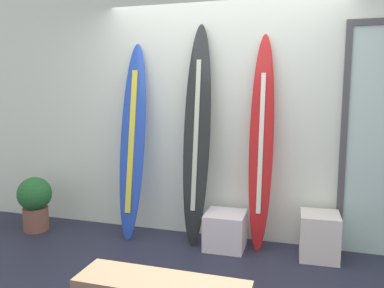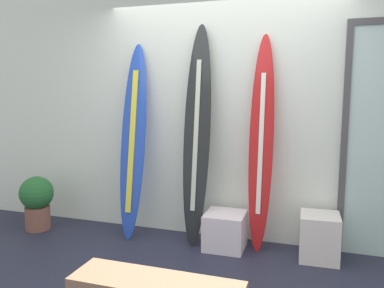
{
  "view_description": "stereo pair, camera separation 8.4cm",
  "coord_description": "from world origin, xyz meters",
  "px_view_note": "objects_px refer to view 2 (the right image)",
  "views": [
    {
      "loc": [
        0.91,
        -2.85,
        1.62
      ],
      "look_at": [
        -0.25,
        0.95,
        1.05
      ],
      "focal_mm": 36.69,
      "sensor_mm": 36.0,
      "label": 1
    },
    {
      "loc": [
        0.99,
        -2.82,
        1.62
      ],
      "look_at": [
        -0.25,
        0.95,
        1.05
      ],
      "focal_mm": 36.69,
      "sensor_mm": 36.0,
      "label": 2
    }
  ],
  "objects_px": {
    "surfboard_charcoal": "(197,136)",
    "display_block_center": "(319,237)",
    "display_block_left": "(225,230)",
    "surfboard_crimson": "(261,144)",
    "surfboard_cobalt": "(133,142)",
    "potted_plant": "(37,200)"
  },
  "relations": [
    {
      "from": "surfboard_charcoal",
      "to": "display_block_center",
      "type": "distance_m",
      "value": 1.54
    },
    {
      "from": "display_block_left",
      "to": "display_block_center",
      "type": "height_order",
      "value": "display_block_center"
    },
    {
      "from": "surfboard_charcoal",
      "to": "surfboard_crimson",
      "type": "bearing_deg",
      "value": 3.38
    },
    {
      "from": "surfboard_cobalt",
      "to": "display_block_left",
      "type": "height_order",
      "value": "surfboard_cobalt"
    },
    {
      "from": "surfboard_charcoal",
      "to": "surfboard_cobalt",
      "type": "bearing_deg",
      "value": -178.1
    },
    {
      "from": "display_block_left",
      "to": "surfboard_charcoal",
      "type": "bearing_deg",
      "value": 166.72
    },
    {
      "from": "surfboard_cobalt",
      "to": "display_block_left",
      "type": "bearing_deg",
      "value": -2.94
    },
    {
      "from": "surfboard_cobalt",
      "to": "surfboard_crimson",
      "type": "xyz_separation_m",
      "value": [
        1.37,
        0.06,
        0.04
      ]
    },
    {
      "from": "surfboard_cobalt",
      "to": "surfboard_crimson",
      "type": "height_order",
      "value": "surfboard_crimson"
    },
    {
      "from": "display_block_left",
      "to": "display_block_center",
      "type": "distance_m",
      "value": 0.91
    },
    {
      "from": "display_block_center",
      "to": "display_block_left",
      "type": "bearing_deg",
      "value": -178.85
    },
    {
      "from": "surfboard_crimson",
      "to": "display_block_left",
      "type": "xyz_separation_m",
      "value": [
        -0.33,
        -0.12,
        -0.89
      ]
    },
    {
      "from": "surfboard_charcoal",
      "to": "display_block_left",
      "type": "distance_m",
      "value": 1.0
    },
    {
      "from": "surfboard_charcoal",
      "to": "surfboard_crimson",
      "type": "distance_m",
      "value": 0.66
    },
    {
      "from": "surfboard_crimson",
      "to": "display_block_center",
      "type": "height_order",
      "value": "surfboard_crimson"
    },
    {
      "from": "display_block_left",
      "to": "potted_plant",
      "type": "relative_size",
      "value": 0.65
    },
    {
      "from": "display_block_left",
      "to": "potted_plant",
      "type": "height_order",
      "value": "potted_plant"
    },
    {
      "from": "display_block_left",
      "to": "display_block_center",
      "type": "bearing_deg",
      "value": 1.15
    },
    {
      "from": "surfboard_charcoal",
      "to": "display_block_center",
      "type": "relative_size",
      "value": 5.18
    },
    {
      "from": "display_block_center",
      "to": "potted_plant",
      "type": "bearing_deg",
      "value": -176.85
    },
    {
      "from": "surfboard_cobalt",
      "to": "display_block_left",
      "type": "xyz_separation_m",
      "value": [
        1.04,
        -0.05,
        -0.85
      ]
    },
    {
      "from": "surfboard_cobalt",
      "to": "display_block_left",
      "type": "distance_m",
      "value": 1.35
    }
  ]
}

